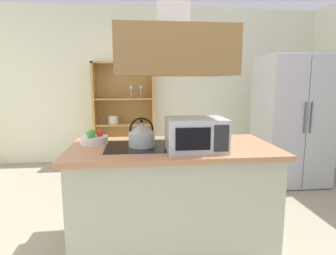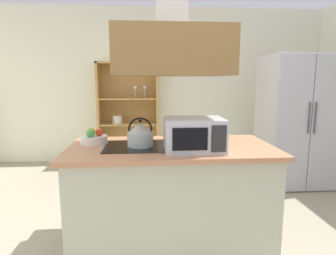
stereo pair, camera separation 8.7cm
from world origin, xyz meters
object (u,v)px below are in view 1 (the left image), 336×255
at_px(refrigerator, 291,120).
at_px(fruit_bowl, 94,139).
at_px(microwave, 196,135).
at_px(kettle, 142,135).
at_px(dish_cabinet, 124,119).
at_px(cutting_board, 204,140).

distance_m(refrigerator, fruit_bowl, 2.84).
relative_size(microwave, fruit_bowl, 1.96).
relative_size(kettle, microwave, 0.53).
bearing_deg(dish_cabinet, cutting_board, -71.71).
distance_m(microwave, fruit_bowl, 0.89).
bearing_deg(kettle, microwave, -24.17).
bearing_deg(kettle, dish_cabinet, 95.55).
distance_m(cutting_board, microwave, 0.39).
height_order(dish_cabinet, kettle, dish_cabinet).
height_order(cutting_board, microwave, microwave).
distance_m(refrigerator, kettle, 2.55).
bearing_deg(dish_cabinet, microwave, -76.56).
height_order(kettle, fruit_bowl, kettle).
xyz_separation_m(refrigerator, dish_cabinet, (-2.38, 1.23, -0.12)).
relative_size(dish_cabinet, fruit_bowl, 7.46).
bearing_deg(cutting_board, microwave, -113.65).
relative_size(cutting_board, fruit_bowl, 1.45).
height_order(kettle, microwave, microwave).
bearing_deg(refrigerator, microwave, -136.60).
xyz_separation_m(kettle, cutting_board, (0.57, 0.15, -0.09)).
distance_m(dish_cabinet, fruit_bowl, 2.52).
bearing_deg(microwave, dish_cabinet, 103.44).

